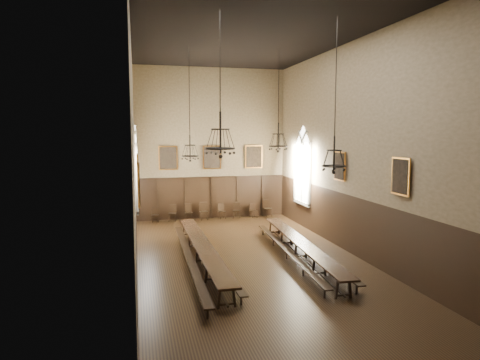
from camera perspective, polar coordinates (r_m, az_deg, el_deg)
name	(u,v)px	position (r m, az deg, el deg)	size (l,w,h in m)	color
floor	(250,261)	(17.73, 1.40, -10.72)	(9.00, 18.00, 0.02)	black
ceiling	(251,33)	(17.36, 1.49, 19.05)	(9.00, 18.00, 0.02)	black
wall_back	(211,144)	(25.75, -3.83, 4.83)	(9.00, 0.02, 9.00)	#836F51
wall_front	(373,169)	(8.60, 17.35, 1.35)	(9.00, 0.02, 9.00)	#836F51
wall_left	(133,151)	(16.36, -14.02, 3.73)	(0.02, 18.00, 9.00)	#836F51
wall_right	(354,149)	(18.65, 14.97, 4.01)	(0.02, 18.00, 9.00)	#836F51
wainscot_panelling	(251,230)	(17.40, 1.41, -6.75)	(9.00, 18.00, 2.50)	black
table_left	(202,254)	(17.34, -5.04, -9.76)	(0.77, 10.01, 0.78)	black
table_right	(301,250)	(18.03, 8.09, -9.21)	(1.30, 9.62, 0.75)	black
bench_left_outer	(189,260)	(16.94, -6.79, -10.51)	(0.46, 10.27, 0.46)	black
bench_left_inner	(214,258)	(17.21, -3.45, -10.33)	(0.43, 9.01, 0.41)	black
bench_right_inner	(287,253)	(17.93, 6.23, -9.64)	(0.84, 9.18, 0.41)	black
bench_right_outer	(309,250)	(18.40, 9.18, -9.26)	(0.59, 9.26, 0.42)	black
chair_0	(155,218)	(25.38, -11.24, -4.95)	(0.40, 0.40, 0.86)	black
chair_1	(172,216)	(25.42, -8.99, -4.81)	(0.52, 0.52, 0.98)	black
chair_2	(189,216)	(25.49, -6.86, -4.74)	(0.46, 0.46, 0.99)	black
chair_3	(204,215)	(25.64, -4.85, -4.61)	(0.47, 0.47, 1.03)	black
chair_4	(222,214)	(25.92, -2.44, -4.56)	(0.47, 0.47, 0.91)	black
chair_5	(236,213)	(26.07, -0.49, -4.46)	(0.53, 0.53, 0.95)	black
chair_6	(253,213)	(26.23, 1.81, -4.45)	(0.44, 0.44, 0.87)	black
chair_7	(267,211)	(26.62, 3.65, -4.18)	(0.57, 0.57, 1.04)	black
chandelier_back_left	(190,148)	(19.51, -6.68, 4.29)	(0.77, 0.77, 5.01)	black
chandelier_back_right	(278,140)	(20.04, 5.12, 5.36)	(0.88, 0.88, 4.60)	black
chandelier_front_left	(220,140)	(13.76, -2.62, 5.36)	(0.95, 0.95, 4.48)	black
chandelier_front_right	(334,156)	(14.91, 12.42, 3.17)	(0.83, 0.83, 5.09)	black
portrait_back_0	(168,158)	(25.34, -9.57, 2.92)	(1.10, 0.12, 1.40)	orange
portrait_back_1	(212,157)	(25.66, -3.76, 3.03)	(1.10, 0.12, 1.40)	orange
portrait_back_2	(254,157)	(26.23, 1.84, 3.12)	(1.10, 0.12, 1.40)	orange
portrait_left_0	(138,170)	(17.42, -13.51, 1.26)	(0.12, 1.00, 1.30)	orange
portrait_left_1	(138,184)	(12.94, -13.40, -0.48)	(0.12, 1.00, 1.30)	orange
portrait_right_0	(340,166)	(19.52, 13.16, 1.81)	(0.12, 1.00, 1.30)	orange
portrait_right_1	(400,176)	(15.66, 20.61, 0.46)	(0.12, 1.00, 1.30)	orange
window_right	(302,165)	(23.65, 8.33, 1.96)	(0.20, 2.20, 4.60)	white
window_left	(136,169)	(21.92, -13.68, 1.50)	(0.20, 2.20, 4.60)	white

